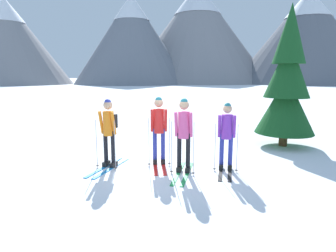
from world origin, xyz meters
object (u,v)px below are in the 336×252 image
Objects in this scene: skier_in_purple at (227,132)px; pine_tree_near at (287,83)px; skier_in_orange at (109,129)px; skier_in_pink at (184,131)px; skier_in_red at (159,126)px.

pine_tree_near reaches higher than skier_in_purple.
skier_in_orange is at bearing -160.12° from pine_tree_near.
skier_in_pink is at bearing -145.44° from pine_tree_near.
skier_in_orange is 1.97m from skier_in_pink.
skier_in_purple is 0.37× the size of pine_tree_near.
skier_in_pink is (1.90, -0.53, 0.04)m from skier_in_orange.
skier_in_pink reaches higher than skier_in_purple.
skier_in_red is at bearing 8.24° from skier_in_orange.
pine_tree_near is (4.31, 1.84, 1.09)m from skier_in_red.
skier_in_purple is (1.10, 0.15, -0.09)m from skier_in_pink.
pine_tree_near is at bearing 42.71° from skier_in_purple.
skier_in_orange is 1.32m from skier_in_red.
skier_in_orange is 0.39× the size of pine_tree_near.
skier_in_red reaches higher than skier_in_orange.
skier_in_pink is 1.07× the size of skier_in_purple.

